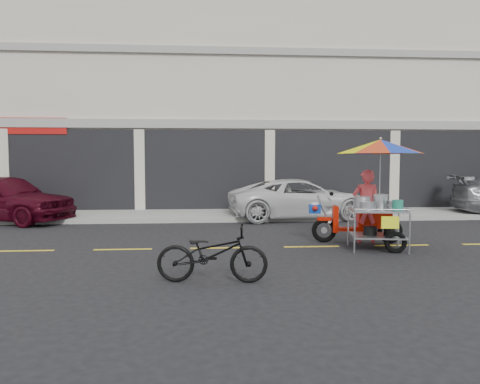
{
  "coord_description": "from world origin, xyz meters",
  "views": [
    {
      "loc": [
        -2.31,
        -9.81,
        1.88
      ],
      "look_at": [
        -1.5,
        0.6,
        1.15
      ],
      "focal_mm": 35.0,
      "sensor_mm": 36.0,
      "label": 1
    }
  ],
  "objects": [
    {
      "name": "food_vendor_rig",
      "position": [
        1.31,
        -0.09,
        1.47
      ],
      "size": [
        2.33,
        2.13,
        2.35
      ],
      "rotation": [
        0.0,
        0.0,
        -0.16
      ],
      "color": "black",
      "rests_on": "ground"
    },
    {
      "name": "sidewalk",
      "position": [
        0.0,
        5.5,
        0.07
      ],
      "size": [
        45.0,
        3.0,
        0.15
      ],
      "primitive_type": "cube",
      "color": "gray",
      "rests_on": "ground"
    },
    {
      "name": "near_bicycle",
      "position": [
        -2.19,
        -2.75,
        0.45
      ],
      "size": [
        1.75,
        0.78,
        0.89
      ],
      "primitive_type": "imported",
      "rotation": [
        0.0,
        0.0,
        1.46
      ],
      "color": "black",
      "rests_on": "ground"
    },
    {
      "name": "maroon_sedan",
      "position": [
        -8.27,
        4.6,
        0.73
      ],
      "size": [
        4.64,
        3.2,
        1.47
      ],
      "primitive_type": "imported",
      "rotation": [
        0.0,
        0.0,
        1.19
      ],
      "color": "#3A0512",
      "rests_on": "ground"
    },
    {
      "name": "centerline",
      "position": [
        0.0,
        0.0,
        0.0
      ],
      "size": [
        42.0,
        0.1,
        0.01
      ],
      "primitive_type": "cube",
      "color": "gold",
      "rests_on": "ground"
    },
    {
      "name": "shophouse_block",
      "position": [
        2.82,
        10.59,
        4.24
      ],
      "size": [
        36.0,
        8.11,
        10.4
      ],
      "color": "beige",
      "rests_on": "ground"
    },
    {
      "name": "white_pickup",
      "position": [
        0.74,
        4.7,
        0.63
      ],
      "size": [
        4.7,
        2.48,
        1.26
      ],
      "primitive_type": "imported",
      "rotation": [
        0.0,
        0.0,
        1.66
      ],
      "color": "silver",
      "rests_on": "ground"
    },
    {
      "name": "ground",
      "position": [
        0.0,
        0.0,
        0.0
      ],
      "size": [
        90.0,
        90.0,
        0.0
      ],
      "primitive_type": "plane",
      "color": "black"
    }
  ]
}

